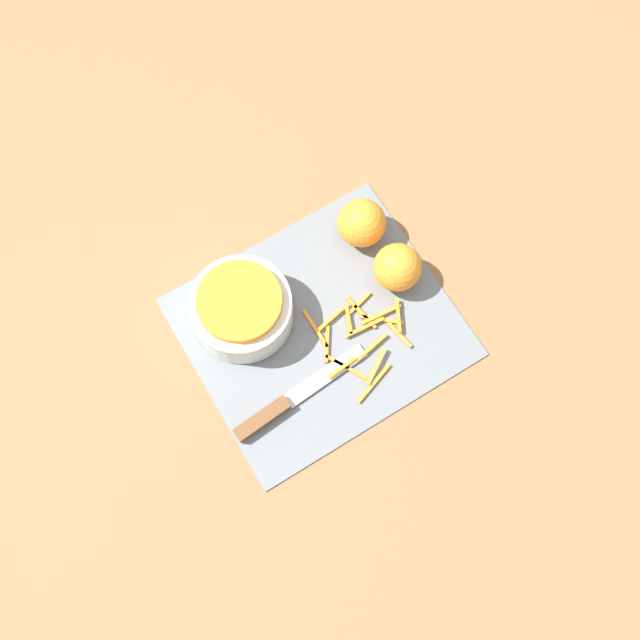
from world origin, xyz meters
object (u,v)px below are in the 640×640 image
(bowl_speckled, at_px, (241,308))
(orange_left, at_px, (362,223))
(knife, at_px, (278,408))
(orange_right, at_px, (397,267))

(bowl_speckled, distance_m, orange_left, 0.22)
(bowl_speckled, bearing_deg, orange_left, 5.94)
(knife, xyz_separation_m, orange_right, (0.25, 0.08, 0.03))
(orange_left, distance_m, orange_right, 0.09)
(knife, distance_m, orange_left, 0.30)
(orange_right, bearing_deg, knife, -161.87)
(orange_right, bearing_deg, orange_left, 94.43)
(knife, relative_size, orange_left, 3.01)
(bowl_speckled, relative_size, orange_left, 2.01)
(bowl_speckled, relative_size, orange_right, 2.06)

